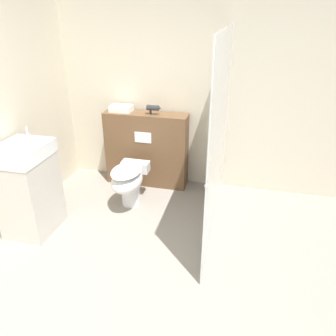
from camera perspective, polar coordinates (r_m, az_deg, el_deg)
name	(u,v)px	position (r m, az deg, el deg)	size (l,w,h in m)	color
ground_plane	(120,319)	(2.87, -8.38, -24.53)	(12.00, 12.00, 0.00)	gray
wall_back	(183,92)	(4.27, 2.66, 13.03)	(8.00, 0.06, 2.50)	beige
partition_panel	(147,149)	(4.43, -3.75, 3.27)	(1.10, 0.28, 1.00)	brown
shower_glass	(219,139)	(3.33, 8.85, 5.03)	(0.04, 1.90, 2.06)	silver
toilet	(129,181)	(3.96, -6.85, -2.32)	(0.35, 0.65, 0.52)	white
sink_vanity	(29,189)	(3.75, -23.09, -3.34)	(0.47, 0.57, 1.13)	beige
hair_drier	(153,108)	(4.17, -2.55, 10.39)	(0.18, 0.07, 0.12)	#2D2D33
folded_towel	(121,108)	(4.37, -8.14, 10.25)	(0.28, 0.19, 0.08)	white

